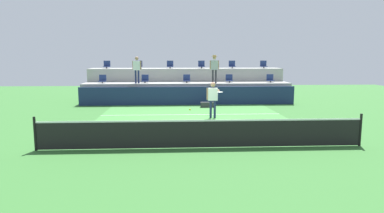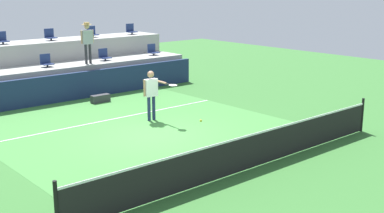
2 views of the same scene
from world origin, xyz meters
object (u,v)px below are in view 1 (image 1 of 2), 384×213
stadium_chair_upper_far_left (107,65)px  stadium_chair_upper_mid_right (201,65)px  stadium_chair_upper_left (139,65)px  spectator_with_hat (214,66)px  stadium_chair_upper_right (232,65)px  equipment_bag (207,105)px  tennis_ball (190,110)px  stadium_chair_lower_left (145,79)px  stadium_chair_lower_center (187,79)px  spectator_leaning_on_rail (137,67)px  tennis_player (213,96)px  stadium_chair_upper_far_right (264,65)px  stadium_chair_lower_far_left (103,80)px  stadium_chair_lower_far_right (270,79)px  stadium_chair_lower_right (229,79)px  stadium_chair_upper_mid_left (170,65)px

stadium_chair_upper_far_left → stadium_chair_upper_mid_right: size_ratio=1.00×
stadium_chair_upper_left → stadium_chair_upper_mid_right: same height
stadium_chair_upper_left → spectator_with_hat: 5.35m
stadium_chair_upper_right → equipment_bag: 5.11m
stadium_chair_upper_left → tennis_ball: stadium_chair_upper_left is taller
stadium_chair_lower_left → stadium_chair_lower_center: bearing=0.0°
spectator_leaning_on_rail → stadium_chair_upper_far_left: bearing=135.7°
tennis_player → stadium_chair_upper_mid_right: bearing=89.4°
stadium_chair_upper_far_right → tennis_ball: stadium_chair_upper_far_right is taller
stadium_chair_lower_far_left → spectator_with_hat: size_ratio=0.30×
stadium_chair_lower_far_right → stadium_chair_upper_far_right: stadium_chair_upper_far_right is taller
stadium_chair_lower_center → spectator_with_hat: bearing=-12.6°
stadium_chair_lower_far_left → spectator_with_hat: (7.00, -0.38, 0.85)m
stadium_chair_lower_center → stadium_chair_lower_right: (2.73, 0.00, 0.00)m
stadium_chair_upper_mid_right → tennis_player: bearing=-90.6°
stadium_chair_lower_far_left → stadium_chair_lower_center: 5.29m
stadium_chair_upper_far_left → stadium_chair_upper_mid_left: size_ratio=1.00×
stadium_chair_upper_far_left → stadium_chair_upper_far_right: 10.73m
spectator_leaning_on_rail → stadium_chair_lower_far_right: bearing=2.6°
stadium_chair_lower_far_left → stadium_chair_upper_mid_right: (6.38, 1.80, 0.85)m
stadium_chair_lower_far_left → equipment_bag: 6.90m
stadium_chair_lower_far_left → stadium_chair_upper_mid_left: size_ratio=1.00×
stadium_chair_lower_center → stadium_chair_upper_left: size_ratio=1.00×
stadium_chair_upper_mid_right → spectator_leaning_on_rail: spectator_leaning_on_rail is taller
stadium_chair_lower_left → stadium_chair_upper_right: stadium_chair_upper_right is taller
stadium_chair_lower_far_right → spectator_with_hat: spectator_with_hat is taller
stadium_chair_lower_far_left → spectator_leaning_on_rail: size_ratio=0.32×
stadium_chair_lower_left → stadium_chair_upper_mid_left: size_ratio=1.00×
stadium_chair_lower_far_left → tennis_ball: 10.98m
stadium_chair_upper_left → equipment_bag: bearing=-44.0°
tennis_player → equipment_bag: 3.65m
stadium_chair_lower_far_right → stadium_chair_upper_left: 8.78m
stadium_chair_upper_left → spectator_leaning_on_rail: bearing=-88.0°
stadium_chair_upper_far_right → tennis_ball: 12.95m
spectator_with_hat → tennis_ball: bearing=-102.0°
stadium_chair_lower_right → tennis_player: (-1.72, -5.84, -0.42)m
stadium_chair_upper_far_right → stadium_chair_lower_center: bearing=-161.6°
stadium_chair_upper_mid_right → tennis_player: stadium_chair_upper_mid_right is taller
spectator_leaning_on_rail → stadium_chair_upper_mid_right: bearing=27.6°
stadium_chair_lower_right → tennis_ball: 10.23m
stadium_chair_upper_far_left → stadium_chair_upper_left: (2.16, 0.00, 0.00)m
stadium_chair_upper_far_left → stadium_chair_upper_mid_left: same height
stadium_chair_lower_right → tennis_ball: stadium_chair_lower_right is taller
stadium_chair_lower_far_left → stadium_chair_lower_center: size_ratio=1.00×
stadium_chair_upper_mid_right → stadium_chair_upper_right: 2.11m
equipment_bag → spectator_with_hat: bearing=71.9°
stadium_chair_upper_mid_left → tennis_ball: (0.78, -11.56, -1.29)m
stadium_chair_lower_far_left → spectator_leaning_on_rail: bearing=-9.9°
stadium_chair_lower_far_left → equipment_bag: stadium_chair_lower_far_left is taller
stadium_chair_upper_right → tennis_ball: 12.15m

